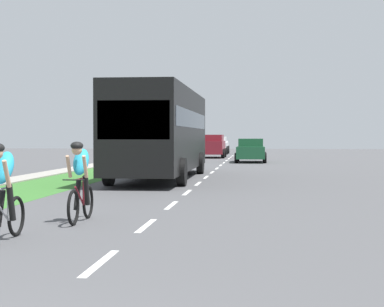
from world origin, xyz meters
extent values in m
plane|color=#4C4C4F|center=(0.00, 20.00, 0.00)|extent=(120.00, 120.00, 0.00)
cube|color=#38722D|center=(-5.12, 20.00, 0.00)|extent=(2.73, 70.00, 0.01)
cube|color=#9E998E|center=(-7.10, 20.00, 0.00)|extent=(1.23, 70.00, 0.10)
cube|color=white|center=(0.00, 4.75, 0.00)|extent=(0.12, 1.80, 0.01)
cube|color=white|center=(0.00, 8.25, 0.00)|extent=(0.12, 1.80, 0.01)
cube|color=white|center=(0.00, 11.75, 0.00)|extent=(0.12, 1.80, 0.01)
cube|color=white|center=(0.00, 15.25, 0.00)|extent=(0.12, 1.80, 0.01)
cube|color=white|center=(0.00, 18.75, 0.00)|extent=(0.12, 1.80, 0.01)
cube|color=white|center=(0.00, 22.25, 0.00)|extent=(0.12, 1.80, 0.01)
cube|color=white|center=(0.00, 25.75, 0.00)|extent=(0.12, 1.80, 0.01)
cube|color=white|center=(0.00, 29.25, 0.00)|extent=(0.12, 1.80, 0.01)
cube|color=white|center=(0.00, 32.75, 0.00)|extent=(0.12, 1.80, 0.01)
cube|color=white|center=(0.00, 36.25, 0.00)|extent=(0.12, 1.80, 0.01)
cube|color=white|center=(0.00, 39.75, 0.00)|extent=(0.12, 1.80, 0.01)
cube|color=white|center=(0.00, 43.25, 0.00)|extent=(0.12, 1.80, 0.01)
cube|color=white|center=(0.00, 46.75, 0.00)|extent=(0.12, 1.80, 0.01)
cube|color=white|center=(0.00, 50.25, 0.00)|extent=(0.12, 1.80, 0.01)
torus|color=black|center=(-1.95, 6.79, 0.34)|extent=(0.06, 0.68, 0.68)
cylinder|color=#A5A8AD|center=(-1.95, 6.17, 0.52)|extent=(0.04, 0.59, 0.43)
cylinder|color=#A5A8AD|center=(-1.95, 6.45, 0.62)|extent=(0.04, 0.04, 0.55)
cylinder|color=#A5A8AD|center=(-1.95, 6.22, 0.85)|extent=(0.03, 0.55, 0.03)
ellipsoid|color=#26A5CC|center=(-1.95, 6.29, 1.18)|extent=(0.30, 0.54, 0.63)
cylinder|color=tan|center=(-1.79, 6.01, 1.10)|extent=(0.07, 0.26, 0.45)
cylinder|color=black|center=(-2.05, 6.37, 0.52)|extent=(0.10, 0.30, 0.60)
cylinder|color=black|center=(-1.85, 6.32, 0.62)|extent=(0.10, 0.25, 0.61)
torus|color=black|center=(-1.36, 9.16, 0.34)|extent=(0.06, 0.68, 0.68)
torus|color=black|center=(-1.36, 8.12, 0.34)|extent=(0.06, 0.68, 0.68)
cylinder|color=maroon|center=(-1.36, 8.54, 0.52)|extent=(0.04, 0.59, 0.43)
cylinder|color=maroon|center=(-1.36, 8.82, 0.62)|extent=(0.04, 0.04, 0.55)
cylinder|color=maroon|center=(-1.36, 8.59, 0.85)|extent=(0.03, 0.55, 0.03)
cylinder|color=black|center=(-1.36, 8.14, 0.86)|extent=(0.42, 0.02, 0.02)
ellipsoid|color=#26A5CC|center=(-1.36, 8.66, 1.18)|extent=(0.30, 0.54, 0.63)
sphere|color=tan|center=(-1.36, 8.38, 1.42)|extent=(0.20, 0.20, 0.20)
ellipsoid|color=black|center=(-1.36, 8.38, 1.50)|extent=(0.24, 0.28, 0.16)
cylinder|color=tan|center=(-1.52, 8.38, 1.10)|extent=(0.07, 0.26, 0.45)
cylinder|color=tan|center=(-1.20, 8.38, 1.10)|extent=(0.07, 0.26, 0.45)
cylinder|color=black|center=(-1.46, 8.74, 0.52)|extent=(0.10, 0.30, 0.60)
cylinder|color=black|center=(-1.26, 8.69, 0.62)|extent=(0.10, 0.25, 0.61)
cube|color=black|center=(-1.69, 21.36, 1.93)|extent=(2.50, 11.60, 3.10)
cube|color=#1E2833|center=(-1.69, 21.36, 2.33)|extent=(2.52, 10.67, 0.64)
cube|color=#1E2833|center=(-1.69, 15.59, 2.18)|extent=(2.25, 0.06, 1.20)
cylinder|color=black|center=(-2.94, 17.59, 0.48)|extent=(0.28, 0.96, 0.96)
cylinder|color=black|center=(-0.44, 17.59, 0.48)|extent=(0.28, 0.96, 0.96)
cylinder|color=black|center=(-2.94, 24.55, 0.48)|extent=(0.28, 0.96, 0.96)
cylinder|color=black|center=(-0.44, 24.55, 0.48)|extent=(0.28, 0.96, 0.96)
cube|color=#194C2D|center=(1.68, 37.27, 0.64)|extent=(1.76, 4.30, 0.76)
cube|color=#194C2D|center=(1.68, 37.42, 1.26)|extent=(1.55, 2.24, 0.52)
cube|color=#1E2833|center=(1.68, 36.45, 1.24)|extent=(1.44, 0.08, 0.44)
cylinder|color=black|center=(0.80, 35.93, 0.32)|extent=(0.22, 0.64, 0.64)
cylinder|color=black|center=(2.56, 35.93, 0.32)|extent=(0.22, 0.64, 0.64)
cylinder|color=black|center=(0.80, 38.60, 0.32)|extent=(0.22, 0.64, 0.64)
cylinder|color=black|center=(2.56, 38.60, 0.32)|extent=(0.22, 0.64, 0.64)
cube|color=maroon|center=(-1.44, 45.63, 0.81)|extent=(1.90, 4.70, 1.00)
cube|color=maroon|center=(-1.44, 45.83, 1.53)|extent=(1.71, 2.91, 0.52)
cube|color=#1E2833|center=(-1.44, 44.58, 1.41)|extent=(1.56, 0.08, 0.44)
cylinder|color=black|center=(-2.39, 44.22, 0.36)|extent=(0.25, 0.72, 0.72)
cylinder|color=black|center=(-0.49, 44.22, 0.36)|extent=(0.25, 0.72, 0.72)
cylinder|color=black|center=(-2.39, 47.04, 0.36)|extent=(0.25, 0.72, 0.72)
cylinder|color=black|center=(-0.49, 47.04, 0.36)|extent=(0.25, 0.72, 0.72)
cube|color=silver|center=(-1.69, 55.93, 0.72)|extent=(1.96, 5.10, 0.76)
cube|color=silver|center=(-1.69, 55.16, 1.32)|extent=(1.80, 1.78, 0.64)
cube|color=#1E2833|center=(-1.69, 54.45, 1.30)|extent=(1.67, 0.08, 0.52)
cube|color=silver|center=(-2.59, 56.95, 1.02)|extent=(0.08, 2.81, 0.40)
cube|color=silver|center=(-0.79, 56.95, 1.02)|extent=(0.08, 2.81, 0.40)
cube|color=silver|center=(-1.69, 58.44, 1.02)|extent=(1.80, 0.08, 0.40)
cylinder|color=black|center=(-2.67, 54.40, 0.38)|extent=(0.26, 0.76, 0.76)
cylinder|color=black|center=(-0.71, 54.40, 0.38)|extent=(0.26, 0.76, 0.76)
cylinder|color=black|center=(-2.67, 57.46, 0.38)|extent=(0.26, 0.76, 0.76)
cylinder|color=black|center=(-0.71, 57.46, 0.38)|extent=(0.26, 0.76, 0.76)
camera|label=1|loc=(2.06, -3.39, 1.68)|focal=59.03mm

